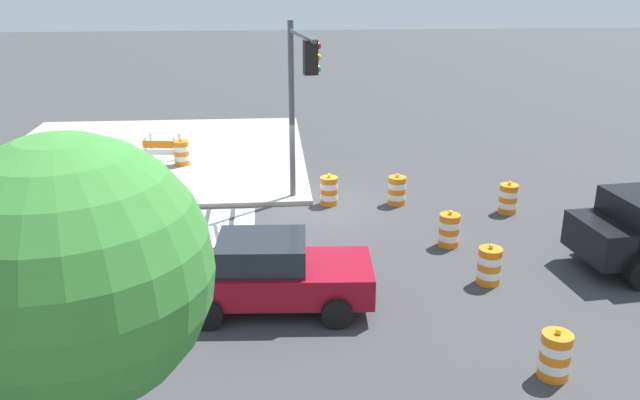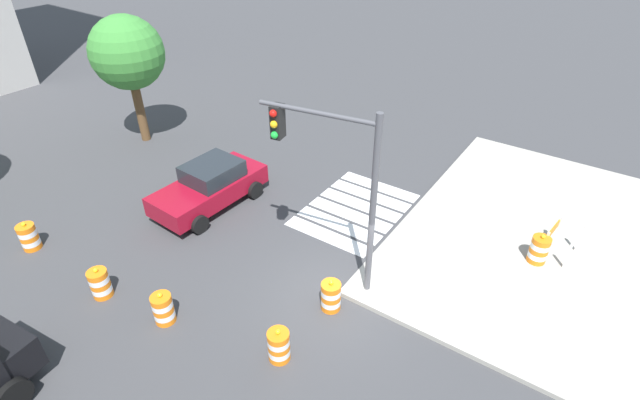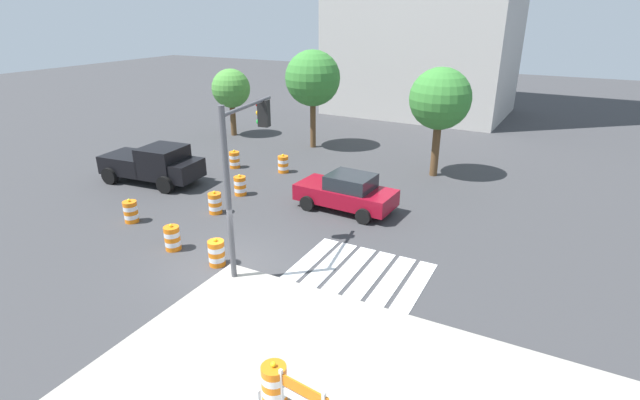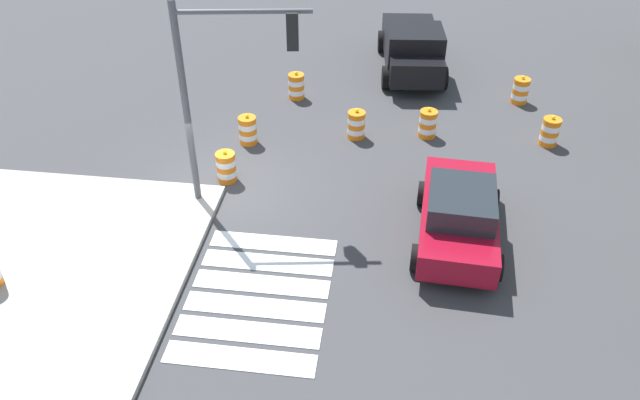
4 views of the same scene
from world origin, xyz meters
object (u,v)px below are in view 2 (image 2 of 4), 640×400
traffic_barrel_lane_center (29,237)px  traffic_light_pole (333,168)px  street_tree_streetside_near (127,54)px  traffic_barrel_on_sidewalk (539,249)px  traffic_barrel_near_corner (163,309)px  traffic_barrel_median_far (331,296)px  construction_barricade (556,237)px  traffic_barrel_median_near (100,283)px  traffic_barrel_far_curb (279,346)px  sports_car (210,185)px

traffic_barrel_lane_center → traffic_light_pole: size_ratio=0.19×
traffic_barrel_lane_center → street_tree_streetside_near: size_ratio=0.18×
traffic_barrel_on_sidewalk → traffic_barrel_near_corner: bearing=135.9°
traffic_barrel_median_far → construction_barricade: construction_barricade is taller
street_tree_streetside_near → traffic_barrel_median_near: bearing=-135.9°
traffic_barrel_far_curb → street_tree_streetside_near: (6.14, 12.66, 3.52)m
construction_barricade → traffic_light_pole: (-4.96, 5.22, 3.19)m
traffic_barrel_far_curb → traffic_barrel_lane_center: 9.45m
construction_barricade → traffic_light_pole: size_ratio=0.24×
traffic_barrel_near_corner → traffic_light_pole: (3.87, -2.90, 3.46)m
construction_barricade → traffic_barrel_median_near: bearing=131.5°
traffic_barrel_median_near → traffic_barrel_lane_center: same height
traffic_barrel_near_corner → traffic_barrel_median_far: bearing=-50.0°
sports_car → traffic_light_pole: (-0.94, -5.86, 3.10)m
sports_car → traffic_barrel_median_near: 5.23m
traffic_barrel_near_corner → traffic_barrel_lane_center: same height
traffic_barrel_lane_center → construction_barricade: (9.16, -14.17, 0.27)m
traffic_barrel_near_corner → construction_barricade: size_ratio=0.77×
traffic_barrel_lane_center → traffic_barrel_far_curb: bearing=-83.2°
sports_car → traffic_barrel_near_corner: bearing=-148.3°
sports_car → traffic_barrel_near_corner: size_ratio=4.31×
traffic_barrel_near_corner → traffic_barrel_on_sidewalk: bearing=-44.1°
traffic_light_pole → street_tree_streetside_near: (3.06, 12.22, 0.07)m
traffic_barrel_median_near → traffic_barrel_on_sidewalk: 13.12m
traffic_barrel_near_corner → construction_barricade: (8.82, -8.13, 0.27)m
traffic_barrel_lane_center → traffic_barrel_on_sidewalk: traffic_barrel_on_sidewalk is taller
traffic_barrel_on_sidewalk → street_tree_streetside_near: (-1.12, 17.13, 3.37)m
traffic_barrel_near_corner → traffic_barrel_on_sidewalk: 11.22m
sports_car → traffic_barrel_on_sidewalk: 11.25m
sports_car → traffic_barrel_median_far: size_ratio=4.31×
street_tree_streetside_near → traffic_light_pole: bearing=-104.1°
traffic_barrel_near_corner → traffic_barrel_far_curb: same height
traffic_barrel_lane_center → traffic_barrel_near_corner: bearing=-86.8°
traffic_light_pole → traffic_barrel_lane_center: bearing=115.2°
traffic_barrel_far_curb → traffic_barrel_on_sidewalk: 8.53m
traffic_barrel_on_sidewalk → traffic_light_pole: traffic_light_pole is taller
traffic_barrel_lane_center → traffic_light_pole: bearing=-64.8°
traffic_barrel_near_corner → traffic_barrel_median_near: size_ratio=1.00×
traffic_barrel_lane_center → construction_barricade: bearing=-57.1°
construction_barricade → street_tree_streetside_near: 17.84m
traffic_barrel_on_sidewalk → construction_barricade: traffic_barrel_on_sidewalk is taller
traffic_barrel_lane_center → street_tree_streetside_near: 8.71m
sports_car → traffic_barrel_median_far: 6.73m
traffic_barrel_near_corner → street_tree_streetside_near: size_ratio=0.18×
sports_car → construction_barricade: 11.80m
traffic_barrel_median_far → traffic_barrel_far_curb: 2.15m
traffic_barrel_far_curb → street_tree_streetside_near: street_tree_streetside_near is taller
traffic_barrel_on_sidewalk → construction_barricade: (0.77, -0.32, 0.12)m
street_tree_streetside_near → traffic_barrel_on_sidewalk: bearing=-86.2°
sports_car → traffic_barrel_median_far: sports_car is taller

